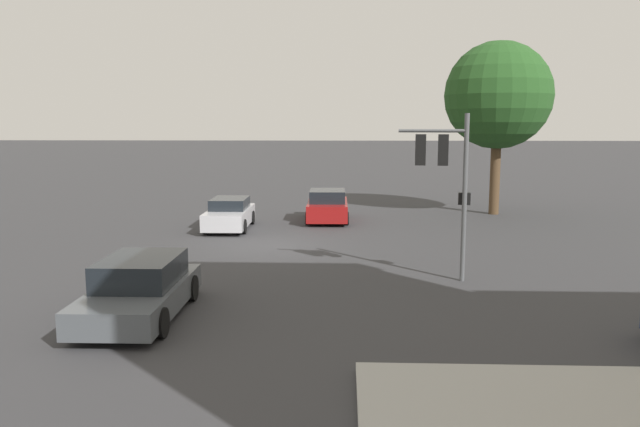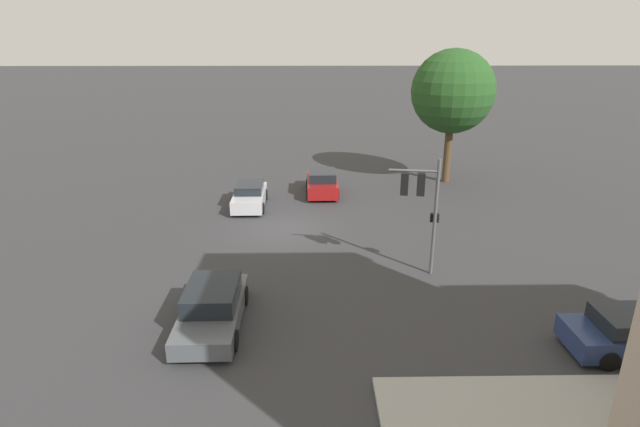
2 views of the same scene
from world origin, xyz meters
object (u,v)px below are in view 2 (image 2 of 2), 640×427
street_tree (453,92)px  crossing_car_1 (212,307)px  crossing_car_2 (250,196)px  traffic_signal (421,196)px  crossing_car_0 (322,183)px  parked_car_0 (636,334)px

street_tree → crossing_car_1: bearing=-35.3°
crossing_car_2 → traffic_signal: bearing=41.6°
street_tree → traffic_signal: 14.87m
crossing_car_1 → crossing_car_2: crossing_car_1 is taller
crossing_car_0 → traffic_signal: bearing=-162.5°
street_tree → crossing_car_0: bearing=-72.6°
crossing_car_1 → crossing_car_2: bearing=-179.7°
parked_car_0 → traffic_signal: bearing=134.2°
street_tree → crossing_car_2: street_tree is taller
crossing_car_1 → traffic_signal: bearing=116.2°
crossing_car_1 → crossing_car_0: bearing=164.3°
street_tree → crossing_car_0: 10.35m
crossing_car_0 → parked_car_0: crossing_car_0 is taller
traffic_signal → crossing_car_0: (-11.18, -3.71, -2.67)m
street_tree → crossing_car_1: 22.40m
crossing_car_0 → crossing_car_1: (15.11, -4.07, -0.03)m
parked_car_0 → street_tree: bearing=92.1°
traffic_signal → crossing_car_2: bearing=51.1°
street_tree → crossing_car_2: (5.06, -12.75, -5.35)m
street_tree → traffic_signal: (13.83, -4.78, -2.62)m
traffic_signal → parked_car_0: traffic_signal is taller
traffic_signal → crossing_car_0: size_ratio=1.19×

